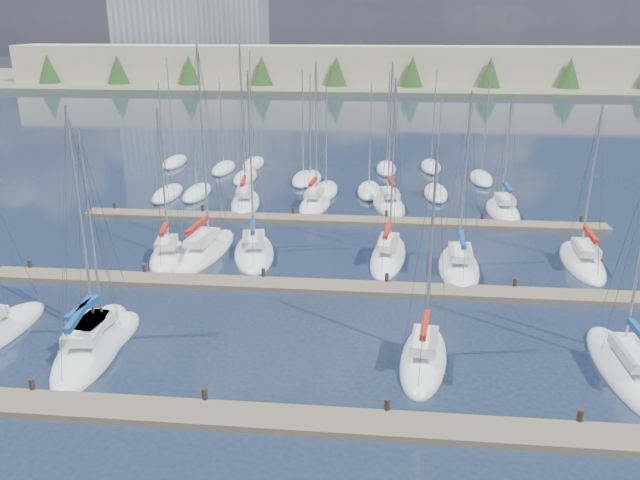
# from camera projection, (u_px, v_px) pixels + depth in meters

# --- Properties ---
(ground) EXTENTS (400.00, 400.00, 0.00)m
(ground) POSITION_uv_depth(u_px,v_px,m) (355.00, 151.00, 80.78)
(ground) COLOR #1E2A3D
(ground) RESTS_ON ground
(dock_near) EXTENTS (44.00, 1.93, 1.10)m
(dock_near) POSITION_uv_depth(u_px,v_px,m) (292.00, 420.00, 26.35)
(dock_near) COLOR #6B5E4C
(dock_near) RESTS_ON ground
(dock_mid) EXTENTS (44.00, 1.93, 1.10)m
(dock_mid) POSITION_uv_depth(u_px,v_px,m) (323.00, 287.00, 39.48)
(dock_mid) COLOR #6B5E4C
(dock_mid) RESTS_ON ground
(dock_far) EXTENTS (44.00, 1.93, 1.10)m
(dock_far) POSITION_uv_depth(u_px,v_px,m) (339.00, 220.00, 52.61)
(dock_far) COLOR #6B5E4C
(dock_far) RESTS_ON ground
(sailboat_c) EXTENTS (3.63, 7.33, 11.96)m
(sailboat_c) POSITION_uv_depth(u_px,v_px,m) (98.00, 341.00, 32.75)
(sailboat_c) COLOR white
(sailboat_c) RESTS_ON ground
(sailboat_n) EXTENTS (3.68, 8.73, 15.16)m
(sailboat_n) POSITION_uv_depth(u_px,v_px,m) (245.00, 202.00, 57.48)
(sailboat_n) COLOR white
(sailboat_n) RESTS_ON ground
(sailboat_o) EXTENTS (3.21, 7.34, 13.51)m
(sailboat_o) POSITION_uv_depth(u_px,v_px,m) (315.00, 204.00, 57.02)
(sailboat_o) COLOR white
(sailboat_o) RESTS_ON ground
(sailboat_f) EXTENTS (2.62, 8.97, 12.77)m
(sailboat_f) POSITION_uv_depth(u_px,v_px,m) (627.00, 370.00, 30.06)
(sailboat_f) COLOR white
(sailboat_f) RESTS_ON ground
(sailboat_k) EXTENTS (3.33, 8.93, 13.27)m
(sailboat_k) POSITION_uv_depth(u_px,v_px,m) (388.00, 256.00, 44.51)
(sailboat_k) COLOR white
(sailboat_k) RESTS_ON ground
(sailboat_h) EXTENTS (3.64, 6.86, 11.30)m
(sailboat_h) POSITION_uv_depth(u_px,v_px,m) (168.00, 257.00, 44.41)
(sailboat_h) COLOR white
(sailboat_h) RESTS_ON ground
(sailboat_p) EXTENTS (3.90, 8.27, 13.51)m
(sailboat_p) POSITION_uv_depth(u_px,v_px,m) (389.00, 204.00, 57.04)
(sailboat_p) COLOR white
(sailboat_p) RESTS_ON ground
(sailboat_b) EXTENTS (4.44, 9.97, 13.10)m
(sailboat_b) POSITION_uv_depth(u_px,v_px,m) (92.00, 344.00, 32.47)
(sailboat_b) COLOR white
(sailboat_b) RESTS_ON ground
(sailboat_d) EXTENTS (3.19, 7.46, 12.07)m
(sailboat_d) POSITION_uv_depth(u_px,v_px,m) (424.00, 358.00, 31.05)
(sailboat_d) COLOR white
(sailboat_d) RESTS_ON ground
(sailboat_l) EXTENTS (3.15, 8.45, 12.64)m
(sailboat_l) POSITION_uv_depth(u_px,v_px,m) (459.00, 266.00, 42.62)
(sailboat_l) COLOR white
(sailboat_l) RESTS_ON ground
(sailboat_q) EXTENTS (2.79, 7.50, 11.00)m
(sailboat_q) POSITION_uv_depth(u_px,v_px,m) (503.00, 211.00, 55.10)
(sailboat_q) COLOR white
(sailboat_q) RESTS_ON ground
(sailboat_j) EXTENTS (4.32, 8.51, 13.65)m
(sailboat_j) POSITION_uv_depth(u_px,v_px,m) (254.00, 252.00, 45.21)
(sailboat_j) COLOR white
(sailboat_j) RESTS_ON ground
(sailboat_i) EXTENTS (3.70, 9.84, 15.47)m
(sailboat_i) POSITION_uv_depth(u_px,v_px,m) (206.00, 251.00, 45.51)
(sailboat_i) COLOR white
(sailboat_i) RESTS_ON ground
(sailboat_m) EXTENTS (3.06, 8.42, 11.64)m
(sailboat_m) POSITION_uv_depth(u_px,v_px,m) (582.00, 262.00, 43.50)
(sailboat_m) COLOR white
(sailboat_m) RESTS_ON ground
(distant_boats) EXTENTS (36.93, 20.75, 13.30)m
(distant_boats) POSITION_uv_depth(u_px,v_px,m) (307.00, 178.00, 65.86)
(distant_boats) COLOR #9EA0A5
(distant_boats) RESTS_ON ground
(shoreline) EXTENTS (400.00, 60.00, 38.00)m
(shoreline) POSITION_uv_depth(u_px,v_px,m) (321.00, 54.00, 163.72)
(shoreline) COLOR #666B51
(shoreline) RESTS_ON ground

